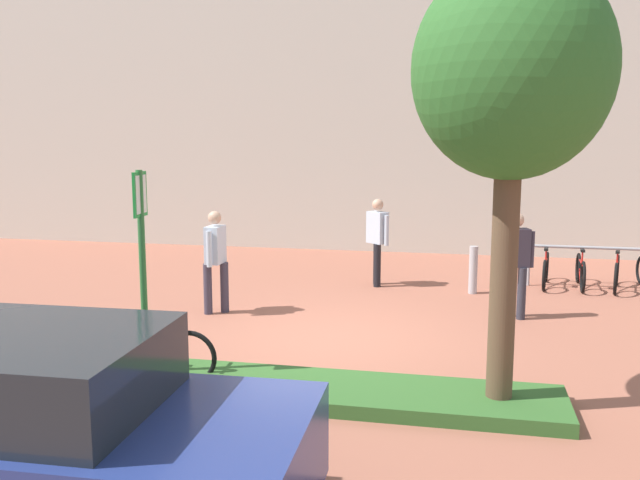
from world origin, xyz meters
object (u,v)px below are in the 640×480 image
Objects in this scene: parking_sign_post at (142,247)px; person_shirt_blue at (215,255)px; person_shirt_white at (377,236)px; car_navy_sedan at (17,434)px; person_suited_navy at (516,259)px; bollard_steel at (473,270)px; bike_rack_cluster at (598,271)px; bike_at_sign at (150,354)px; tree_sidewalk at (512,74)px.

parking_sign_post is 3.41m from person_shirt_blue.
person_shirt_white is at bearing 71.32° from parking_sign_post.
person_shirt_white is 0.40× the size of car_navy_sedan.
parking_sign_post is 1.49× the size of person_shirt_white.
person_suited_navy is 8.12m from car_navy_sedan.
person_shirt_blue is at bearing 97.09° from car_navy_sedan.
parking_sign_post is 1.49× the size of person_suited_navy.
person_suited_navy is at bearing -38.37° from person_shirt_white.
bollard_steel is 1.95m from person_shirt_white.
car_navy_sedan is at bearing -121.21° from bike_rack_cluster.
bike_at_sign is at bearing -124.83° from bollard_steel.
parking_sign_post reaches higher than bollard_steel.
person_shirt_blue is at bearing -131.70° from person_shirt_white.
car_navy_sedan is (0.44, -3.11, 0.41)m from bike_at_sign.
bike_rack_cluster is 11.23m from car_navy_sedan.
person_suited_navy is (-1.75, -2.57, 0.64)m from bike_rack_cluster.
person_shirt_white is (-2.06, 5.92, -2.58)m from tree_sidewalk.
bollard_steel is (3.87, 5.66, -1.22)m from parking_sign_post.
person_suited_navy is 4.90m from person_shirt_blue.
person_shirt_blue is (-0.35, 3.32, -0.69)m from parking_sign_post.
bollard_steel is at bearing 55.17° from bike_at_sign.
parking_sign_post is 6.34m from person_shirt_white.
bollard_steel is (-2.38, -0.92, 0.10)m from bike_rack_cluster.
car_navy_sedan is at bearing -139.85° from tree_sidewalk.
parking_sign_post is 9.17m from bike_rack_cluster.
car_navy_sedan is (-4.06, -7.03, -0.23)m from person_suited_navy.
person_shirt_white is at bearing 170.28° from bollard_steel.
bike_rack_cluster is 3.17m from person_suited_navy.
tree_sidewalk reaches higher than bike_at_sign.
bike_at_sign is 0.39× the size of car_navy_sedan.
person_suited_navy is 1.00× the size of person_shirt_blue.
person_suited_navy is (0.63, -1.65, 0.53)m from bollard_steel.
person_shirt_blue is (-6.60, -3.26, 0.64)m from bike_rack_cluster.
parking_sign_post is 6.96m from bollard_steel.
bike_rack_cluster is 1.55× the size of person_shirt_white.
bike_at_sign is 6.00m from person_suited_navy.
bollard_steel reaches higher than bike_rack_cluster.
person_shirt_blue is at bearing 143.62° from tree_sidewalk.
tree_sidewalk is at bearing -36.38° from person_shirt_blue.
bike_at_sign is 3.17m from car_navy_sedan.
person_shirt_white is at bearing 109.21° from tree_sidewalk.
parking_sign_post reaches higher than person_suited_navy.
tree_sidewalk is at bearing -96.04° from person_suited_navy.
parking_sign_post is at bearing -89.13° from bike_at_sign.
tree_sidewalk is at bearing -0.54° from bike_at_sign.
parking_sign_post is 1.32m from bike_at_sign.
person_shirt_white is 9.13m from car_navy_sedan.
bollard_steel is at bearing -9.72° from person_shirt_white.
tree_sidewalk is 4.50m from parking_sign_post.
person_suited_navy is at bearing 41.70° from parking_sign_post.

